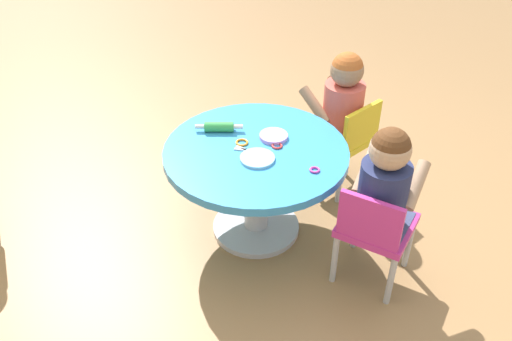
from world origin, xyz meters
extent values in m
plane|color=#9E7247|center=(0.00, 0.00, 0.00)|extent=(10.00, 10.00, 0.00)
cylinder|color=silver|center=(0.00, 0.00, 0.01)|extent=(0.44, 0.44, 0.03)
cylinder|color=silver|center=(0.00, 0.00, 0.23)|extent=(0.12, 0.12, 0.46)
cylinder|color=#338CD1|center=(0.00, 0.00, 0.48)|extent=(0.86, 0.86, 0.04)
cylinder|color=#B7B7BC|center=(-0.44, -0.61, 0.14)|extent=(0.03, 0.03, 0.28)
cylinder|color=#B7B7BC|center=(-0.26, -0.43, 0.14)|extent=(0.03, 0.03, 0.28)
cylinder|color=#B7B7BC|center=(-0.62, -0.42, 0.14)|extent=(0.03, 0.03, 0.28)
cylinder|color=#B7B7BC|center=(-0.44, -0.24, 0.14)|extent=(0.03, 0.03, 0.28)
cube|color=#CC338C|center=(-0.44, -0.42, 0.30)|extent=(0.42, 0.42, 0.04)
cube|color=#CC338C|center=(-0.53, -0.33, 0.43)|extent=(0.21, 0.20, 0.22)
cube|color=#3F4772|center=(-0.44, -0.42, 0.30)|extent=(0.38, 0.38, 0.04)
cylinder|color=navy|center=(-0.44, -0.42, 0.47)|extent=(0.21, 0.21, 0.30)
sphere|color=tan|center=(-0.44, -0.42, 0.70)|extent=(0.17, 0.17, 0.17)
sphere|color=#593319|center=(-0.44, -0.42, 0.71)|extent=(0.16, 0.16, 0.16)
cylinder|color=tan|center=(-0.45, -0.57, 0.49)|extent=(0.19, 0.19, 0.17)
cylinder|color=tan|center=(-0.29, -0.42, 0.49)|extent=(0.19, 0.19, 0.17)
cylinder|color=#B7B7BC|center=(0.44, -0.61, 0.14)|extent=(0.03, 0.03, 0.28)
cylinder|color=#B7B7BC|center=(0.32, -0.38, 0.14)|extent=(0.03, 0.03, 0.28)
cylinder|color=#B7B7BC|center=(0.20, -0.73, 0.14)|extent=(0.03, 0.03, 0.28)
cylinder|color=#B7B7BC|center=(0.09, -0.49, 0.14)|extent=(0.03, 0.03, 0.28)
cube|color=yellow|center=(0.26, -0.55, 0.30)|extent=(0.40, 0.40, 0.04)
cube|color=yellow|center=(0.14, -0.61, 0.43)|extent=(0.14, 0.25, 0.22)
cube|color=#3F4772|center=(0.26, -0.55, 0.30)|extent=(0.36, 0.36, 0.04)
cylinder|color=#D8594C|center=(0.26, -0.55, 0.47)|extent=(0.21, 0.21, 0.30)
sphere|color=#997051|center=(0.26, -0.55, 0.70)|extent=(0.17, 0.17, 0.17)
sphere|color=#B25926|center=(0.26, -0.55, 0.71)|extent=(0.16, 0.16, 0.16)
cylinder|color=#997051|center=(0.40, -0.61, 0.49)|extent=(0.22, 0.14, 0.17)
cylinder|color=#997051|center=(0.31, -0.41, 0.49)|extent=(0.22, 0.14, 0.17)
cylinder|color=green|center=(0.20, 0.13, 0.52)|extent=(0.09, 0.15, 0.05)
cylinder|color=white|center=(0.23, 0.22, 0.52)|extent=(0.03, 0.05, 0.02)
cylinder|color=white|center=(0.17, 0.04, 0.52)|extent=(0.03, 0.05, 0.02)
cube|color=silver|center=(0.00, 0.05, 0.50)|extent=(0.06, 0.10, 0.01)
cube|color=silver|center=(0.00, 0.05, 0.50)|extent=(0.09, 0.08, 0.01)
torus|color=#3F72CC|center=(-0.03, -0.01, 0.50)|extent=(0.05, 0.05, 0.01)
torus|color=#3F72CC|center=(-0.05, 0.01, 0.50)|extent=(0.05, 0.05, 0.01)
cylinder|color=#8CCCF2|center=(-0.08, 0.02, 0.50)|extent=(0.16, 0.16, 0.01)
cylinder|color=#CC99E5|center=(0.07, -0.11, 0.50)|extent=(0.14, 0.14, 0.02)
torus|color=#D83FA5|center=(-0.24, -0.20, 0.50)|extent=(0.05, 0.05, 0.01)
torus|color=orange|center=(0.06, 0.05, 0.50)|extent=(0.06, 0.06, 0.01)
torus|color=red|center=(-0.01, -0.10, 0.50)|extent=(0.05, 0.05, 0.01)
camera|label=1|loc=(-1.99, 0.58, 1.89)|focal=38.01mm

